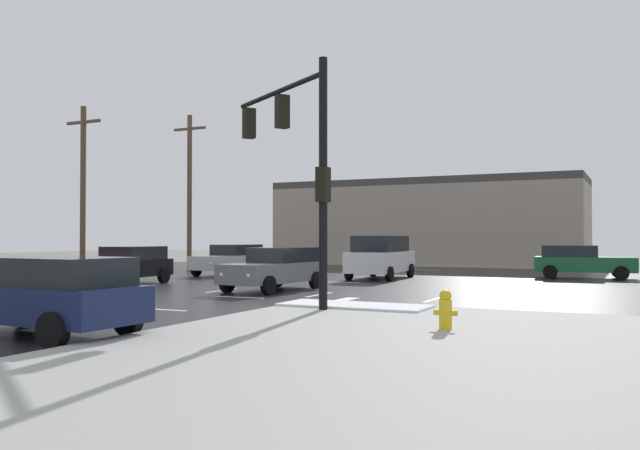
{
  "coord_description": "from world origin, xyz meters",
  "views": [
    {
      "loc": [
        11.87,
        -20.2,
        2.0
      ],
      "look_at": [
        -1.71,
        7.67,
        2.56
      ],
      "focal_mm": 36.91,
      "sensor_mm": 36.0,
      "label": 1
    }
  ],
  "objects": [
    {
      "name": "road_asphalt",
      "position": [
        0.0,
        0.0,
        0.01
      ],
      "size": [
        44.0,
        44.0,
        0.02
      ],
      "primitive_type": "cube",
      "color": "#232326",
      "rests_on": "ground_plane"
    },
    {
      "name": "sedan_navy",
      "position": [
        1.25,
        -10.88,
        0.85
      ],
      "size": [
        4.6,
        2.19,
        1.58
      ],
      "rotation": [
        0.0,
        0.0,
        3.1
      ],
      "color": "#141E47",
      "rests_on": "road_asphalt"
    },
    {
      "name": "sedan_green",
      "position": [
        9.32,
        13.42,
        0.85
      ],
      "size": [
        4.66,
        2.36,
        1.58
      ],
      "rotation": [
        0.0,
        0.0,
        0.09
      ],
      "color": "#195933",
      "rests_on": "road_asphalt"
    },
    {
      "name": "utility_pole_far",
      "position": [
        -13.45,
        4.37,
        4.52
      ],
      "size": [
        2.2,
        0.28,
        8.62
      ],
      "color": "brown",
      "rests_on": "ground_plane"
    },
    {
      "name": "strip_building_background",
      "position": [
        -2.17,
        26.91,
        3.05
      ],
      "size": [
        21.91,
        8.0,
        6.11
      ],
      "color": "gray",
      "rests_on": "ground_plane"
    },
    {
      "name": "sedan_black",
      "position": [
        -7.31,
        0.81,
        0.85
      ],
      "size": [
        2.31,
        4.64,
        1.58
      ],
      "rotation": [
        0.0,
        0.0,
        -1.49
      ],
      "color": "black",
      "rests_on": "road_asphalt"
    },
    {
      "name": "ground_plane",
      "position": [
        0.0,
        0.0,
        0.0
      ],
      "size": [
        120.0,
        120.0,
        0.0
      ],
      "primitive_type": "plane",
      "color": "slate"
    },
    {
      "name": "traffic_signal_mast",
      "position": [
        3.44,
        -4.3,
        4.42
      ],
      "size": [
        4.4,
        3.0,
        6.48
      ],
      "rotation": [
        0.0,
        0.0,
        2.56
      ],
      "color": "black",
      "rests_on": "sidewalk_corner"
    },
    {
      "name": "suv_white",
      "position": [
        0.77,
        9.19,
        1.09
      ],
      "size": [
        2.28,
        4.88,
        2.03
      ],
      "rotation": [
        0.0,
        0.0,
        1.6
      ],
      "color": "white",
      "rests_on": "road_asphalt"
    },
    {
      "name": "fire_hydrant",
      "position": [
        8.34,
        -7.19,
        0.54
      ],
      "size": [
        0.48,
        0.26,
        0.79
      ],
      "color": "gold",
      "rests_on": "sidewalk_corner"
    },
    {
      "name": "sedan_grey",
      "position": [
        -0.26,
        0.96,
        0.85
      ],
      "size": [
        2.36,
        4.66,
        1.58
      ],
      "rotation": [
        0.0,
        0.0,
        -1.66
      ],
      "color": "slate",
      "rests_on": "road_asphalt"
    },
    {
      "name": "sedan_silver",
      "position": [
        -7.28,
        8.52,
        0.85
      ],
      "size": [
        2.17,
        4.6,
        1.58
      ],
      "rotation": [
        0.0,
        0.0,
        -1.61
      ],
      "color": "#B7BABF",
      "rests_on": "road_asphalt"
    },
    {
      "name": "utility_pole_distant",
      "position": [
        -11.74,
        10.85,
        4.78
      ],
      "size": [
        2.2,
        0.28,
        9.12
      ],
      "color": "brown",
      "rests_on": "ground_plane"
    },
    {
      "name": "lane_markings",
      "position": [
        1.2,
        -1.38,
        0.02
      ],
      "size": [
        36.15,
        36.15,
        0.01
      ],
      "color": "silver",
      "rests_on": "road_asphalt"
    },
    {
      "name": "snow_strip_curbside",
      "position": [
        5.0,
        -4.0,
        0.17
      ],
      "size": [
        4.0,
        1.6,
        0.06
      ],
      "primitive_type": "cube",
      "color": "white",
      "rests_on": "sidewalk_corner"
    }
  ]
}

